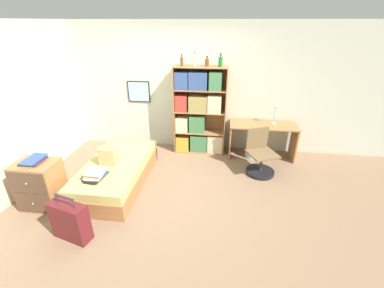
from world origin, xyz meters
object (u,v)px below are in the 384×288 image
(bottle_clear, at_px, (207,62))
(desk_chair, at_px, (260,160))
(magazine_pile_on_dresser, at_px, (34,160))
(bookcase, at_px, (198,113))
(handbag, at_px, (108,156))
(suitcase, at_px, (70,221))
(bottle_green, at_px, (182,61))
(bed, at_px, (117,172))
(book_stack_on_bed, at_px, (95,175))
(dresser, at_px, (40,185))
(waste_bin, at_px, (252,151))
(bottle_brown, at_px, (195,61))
(bottle_blue, at_px, (221,62))
(desk_lamp, at_px, (277,109))
(desk, at_px, (262,134))

(bottle_clear, relative_size, desk_chair, 0.22)
(magazine_pile_on_dresser, xyz_separation_m, bookcase, (2.16, 2.10, 0.10))
(handbag, bearing_deg, suitcase, -91.61)
(handbag, xyz_separation_m, bottle_clear, (1.47, 1.52, 1.29))
(bottle_green, xyz_separation_m, bottle_clear, (0.47, 0.04, -0.01))
(bed, height_order, handbag, handbag)
(book_stack_on_bed, distance_m, dresser, 0.82)
(bookcase, bearing_deg, desk_chair, -31.16)
(suitcase, bearing_deg, magazine_pile_on_dresser, 143.40)
(magazine_pile_on_dresser, bearing_deg, bed, 37.43)
(bottle_clear, height_order, waste_bin, bottle_clear)
(bottle_clear, bearing_deg, waste_bin, -8.63)
(bottle_clear, bearing_deg, book_stack_on_bed, -127.66)
(book_stack_on_bed, distance_m, suitcase, 0.79)
(bottle_brown, relative_size, bottle_blue, 1.03)
(book_stack_on_bed, distance_m, desk_lamp, 3.51)
(desk, bearing_deg, bookcase, 176.25)
(desk, bearing_deg, book_stack_on_bed, -145.23)
(bottle_blue, bearing_deg, bookcase, 179.00)
(handbag, distance_m, desk_lamp, 3.25)
(handbag, xyz_separation_m, bottle_brown, (1.23, 1.53, 1.31))
(bookcase, distance_m, desk, 1.36)
(bottle_brown, bearing_deg, desk_chair, -30.04)
(bookcase, bearing_deg, bottle_green, -175.35)
(bookcase, bearing_deg, bottle_blue, -1.00)
(bed, relative_size, handbag, 4.23)
(magazine_pile_on_dresser, height_order, desk, magazine_pile_on_dresser)
(bed, xyz_separation_m, bookcase, (1.26, 1.41, 0.65))
(suitcase, height_order, desk_chair, desk_chair)
(bookcase, height_order, bottle_blue, bottle_blue)
(suitcase, distance_m, bottle_clear, 3.49)
(dresser, bearing_deg, bottle_brown, 46.25)
(bottle_clear, xyz_separation_m, desk_lamp, (1.38, -0.03, -0.84))
(magazine_pile_on_dresser, bearing_deg, dresser, -60.74)
(handbag, bearing_deg, desk, 28.41)
(bookcase, height_order, waste_bin, bookcase)
(bottle_blue, bearing_deg, suitcase, -123.09)
(bottle_blue, bearing_deg, desk, -4.97)
(desk_lamp, height_order, waste_bin, desk_lamp)
(bed, bearing_deg, desk_lamp, 26.48)
(magazine_pile_on_dresser, bearing_deg, bottle_brown, 45.62)
(suitcase, xyz_separation_m, bottle_green, (1.03, 2.67, 1.61))
(bottle_clear, distance_m, desk_lamp, 1.62)
(handbag, bearing_deg, desk_chair, 16.82)
(dresser, bearing_deg, desk, 30.62)
(bookcase, distance_m, bottle_brown, 1.03)
(dresser, height_order, bookcase, bookcase)
(bottle_brown, bearing_deg, book_stack_on_bed, -122.96)
(handbag, xyz_separation_m, book_stack_on_bed, (-0.03, -0.43, -0.10))
(bottle_brown, xyz_separation_m, desk, (1.40, -0.10, -1.38))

